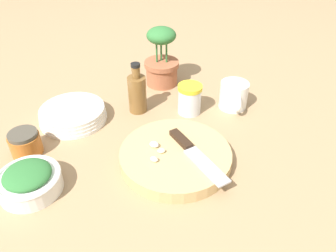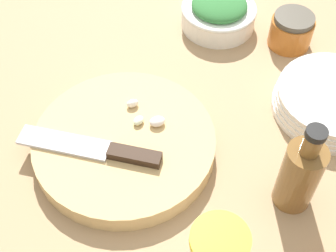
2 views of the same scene
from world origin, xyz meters
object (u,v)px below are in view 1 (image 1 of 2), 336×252
Objects in this scene: spice_jar at (191,99)px; potted_herb at (163,61)px; plate_stack at (74,114)px; herb_bowl at (31,180)px; honey_jar at (27,143)px; cutting_board at (177,156)px; chef_knife at (195,152)px; garlic_cloves at (157,150)px; oil_bottle at (138,93)px; coffee_mug at (235,95)px.

potted_herb is at bearing 108.80° from spice_jar.
potted_herb is (0.27, 0.19, 0.06)m from plate_stack.
honey_jar is (-0.04, 0.13, 0.00)m from herb_bowl.
cutting_board is 1.32× the size of chef_knife.
cutting_board is 0.37m from honey_jar.
cutting_board is at bearing -5.21° from garlic_cloves.
cutting_board is 3.52× the size of honey_jar.
honey_jar is 0.39× the size of potted_herb.
oil_bottle is at bearing 29.29° from honey_jar.
plate_stack is (-0.47, -0.01, -0.02)m from coffee_mug.
spice_jar is 0.45m from honey_jar.
spice_jar is 1.16× the size of honey_jar.
chef_knife and garlic_cloves have the same top height.
coffee_mug is at bearing 40.76° from garlic_cloves.
plate_stack is at bearing 52.71° from honey_jar.
oil_bottle reaches higher than garlic_cloves.
oil_bottle reaches higher than cutting_board.
garlic_cloves is 0.24m from oil_bottle.
herb_bowl is at bearing -152.69° from coffee_mug.
honey_jar is at bearing -139.65° from potted_herb.
cutting_board is 3.54× the size of garlic_cloves.
coffee_mug is at bearing 47.15° from cutting_board.
spice_jar reaches higher than coffee_mug.
garlic_cloves is at bearing -12.90° from honey_jar.
potted_herb reaches higher than chef_knife.
spice_jar is at bearing -71.20° from potted_herb.
honey_jar is (-0.57, -0.14, -0.01)m from coffee_mug.
honey_jar reaches higher than garlic_cloves.
spice_jar is at bearing -10.05° from oil_bottle.
coffee_mug is (0.16, 0.23, 0.00)m from chef_knife.
oil_bottle is at bearing -119.20° from potted_herb.
plate_stack is 0.34m from potted_herb.
garlic_cloves is 0.24m from spice_jar.
chef_knife reaches higher than cutting_board.
oil_bottle reaches higher than honey_jar.
plate_stack is (-0.27, 0.21, 0.00)m from cutting_board.
spice_jar is 0.46× the size of potted_herb.
plate_stack is (-0.22, 0.20, -0.02)m from garlic_cloves.
spice_jar is (0.12, 0.21, 0.01)m from garlic_cloves.
herb_bowl is at bearing -130.44° from oil_bottle.
chef_knife is 0.41m from potted_herb.
coffee_mug is at bearing 27.31° from herb_bowl.
plate_stack is 2.47× the size of honey_jar.
potted_herb is at bearing 34.24° from plate_stack.
potted_herb is (0.05, 0.39, 0.04)m from garlic_cloves.
spice_jar is at bearing 60.53° from garlic_cloves.
garlic_cloves is (-0.09, 0.02, 0.00)m from chef_knife.
spice_jar is at bearing -175.47° from coffee_mug.
coffee_mug reaches higher than honey_jar.
herb_bowl is at bearing -17.83° from chef_knife.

